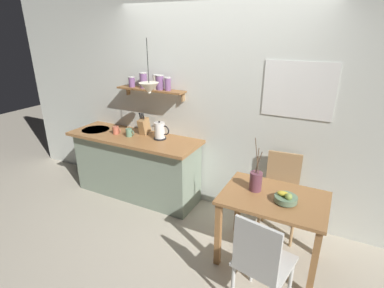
# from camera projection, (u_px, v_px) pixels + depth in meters

# --- Properties ---
(ground_plane) EXTENTS (14.00, 14.00, 0.00)m
(ground_plane) POSITION_uv_depth(u_px,v_px,m) (190.00, 226.00, 3.54)
(ground_plane) COLOR #BCB29E
(back_wall) EXTENTS (6.80, 0.11, 2.70)m
(back_wall) POSITION_uv_depth(u_px,v_px,m) (230.00, 106.00, 3.51)
(back_wall) COLOR silver
(back_wall) RESTS_ON ground_plane
(kitchen_counter) EXTENTS (1.83, 0.63, 0.89)m
(kitchen_counter) POSITION_uv_depth(u_px,v_px,m) (136.00, 165.00, 4.07)
(kitchen_counter) COLOR gray
(kitchen_counter) RESTS_ON ground_plane
(wall_shelf) EXTENTS (0.96, 0.20, 0.33)m
(wall_shelf) POSITION_uv_depth(u_px,v_px,m) (151.00, 85.00, 3.73)
(wall_shelf) COLOR brown
(dining_table) EXTENTS (0.97, 0.69, 0.73)m
(dining_table) POSITION_uv_depth(u_px,v_px,m) (273.00, 208.00, 2.82)
(dining_table) COLOR #9E6B3D
(dining_table) RESTS_ON ground_plane
(dining_chair_near) EXTENTS (0.48, 0.48, 0.93)m
(dining_chair_near) POSITION_uv_depth(u_px,v_px,m) (261.00, 261.00, 2.29)
(dining_chair_near) COLOR silver
(dining_chair_near) RESTS_ON ground_plane
(dining_chair_far) EXTENTS (0.45, 0.44, 0.93)m
(dining_chair_far) POSITION_uv_depth(u_px,v_px,m) (281.00, 190.00, 3.31)
(dining_chair_far) COLOR tan
(dining_chair_far) RESTS_ON ground_plane
(fruit_bowl) EXTENTS (0.21, 0.21, 0.12)m
(fruit_bowl) POSITION_uv_depth(u_px,v_px,m) (286.00, 198.00, 2.66)
(fruit_bowl) COLOR slate
(fruit_bowl) RESTS_ON dining_table
(twig_vase) EXTENTS (0.12, 0.12, 0.54)m
(twig_vase) POSITION_uv_depth(u_px,v_px,m) (256.00, 181.00, 2.86)
(twig_vase) COLOR brown
(twig_vase) RESTS_ON dining_table
(electric_kettle) EXTENTS (0.25, 0.16, 0.24)m
(electric_kettle) POSITION_uv_depth(u_px,v_px,m) (160.00, 131.00, 3.76)
(electric_kettle) COLOR black
(electric_kettle) RESTS_ON kitchen_counter
(knife_block) EXTENTS (0.10, 0.18, 0.30)m
(knife_block) POSITION_uv_depth(u_px,v_px,m) (144.00, 126.00, 3.93)
(knife_block) COLOR tan
(knife_block) RESTS_ON kitchen_counter
(coffee_mug_by_sink) EXTENTS (0.13, 0.08, 0.10)m
(coffee_mug_by_sink) POSITION_uv_depth(u_px,v_px,m) (116.00, 130.00, 3.96)
(coffee_mug_by_sink) COLOR #C6664C
(coffee_mug_by_sink) RESTS_ON kitchen_counter
(coffee_mug_spare) EXTENTS (0.13, 0.08, 0.10)m
(coffee_mug_spare) POSITION_uv_depth(u_px,v_px,m) (129.00, 133.00, 3.87)
(coffee_mug_spare) COLOR slate
(coffee_mug_spare) RESTS_ON kitchen_counter
(pendant_lamp) EXTENTS (0.23, 0.23, 0.61)m
(pendant_lamp) POSITION_uv_depth(u_px,v_px,m) (149.00, 88.00, 3.40)
(pendant_lamp) COLOR black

